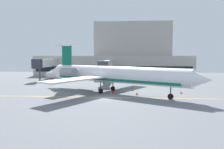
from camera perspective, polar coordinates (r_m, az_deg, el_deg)
name	(u,v)px	position (r m, az deg, el deg)	size (l,w,h in m)	color
ground	(105,99)	(37.04, -1.92, -6.22)	(120.00, 120.00, 0.11)	slate
terminal_building	(121,55)	(85.62, 2.38, 4.99)	(56.25, 17.45, 19.74)	#B7B2A8
jet_bridge_west	(46,63)	(71.74, -16.51, 2.79)	(2.40, 16.97, 6.19)	silver
jet_bridge_east	(107,65)	(63.83, -1.25, 2.48)	(2.40, 23.82, 5.84)	silver
regional_jet	(111,74)	(42.68, -0.37, 0.00)	(32.34, 25.99, 9.36)	white
baggage_tug	(161,77)	(66.86, 12.48, -0.59)	(4.15, 2.82, 1.99)	#1E4CB2
pushback_tractor	(126,77)	(64.17, 3.54, -0.66)	(3.92, 3.96, 2.11)	silver
fuel_tank	(57,75)	(67.16, -13.93, -0.20)	(6.68, 2.74, 2.47)	white
safety_cone_alpha	(133,89)	(45.57, 5.32, -3.80)	(0.47, 0.47, 0.55)	orange
safety_cone_bravo	(181,92)	(43.82, 17.26, -4.33)	(0.47, 0.47, 0.55)	orange
safety_cone_charlie	(137,94)	(40.58, 6.39, -4.86)	(0.47, 0.47, 0.55)	orange
safety_cone_delta	(55,91)	(45.00, -14.37, -4.03)	(0.47, 0.47, 0.55)	orange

